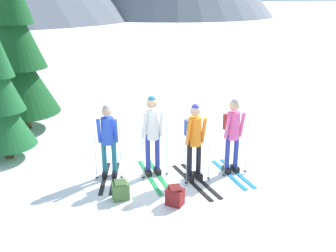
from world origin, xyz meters
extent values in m
plane|color=white|center=(0.00, 0.00, 0.00)|extent=(400.00, 400.00, 0.00)
cube|color=black|center=(-1.07, 0.21, 0.01)|extent=(0.39, 1.55, 0.02)
cube|color=black|center=(-1.29, 0.25, 0.01)|extent=(0.39, 1.55, 0.02)
cube|color=black|center=(-1.05, 0.31, 0.08)|extent=(0.16, 0.28, 0.12)
cylinder|color=#1E6B7A|center=(-1.05, 0.31, 0.52)|extent=(0.11, 0.11, 0.79)
cube|color=black|center=(-1.27, 0.35, 0.08)|extent=(0.16, 0.28, 0.12)
cylinder|color=#1E6B7A|center=(-1.27, 0.35, 0.52)|extent=(0.11, 0.11, 0.79)
cylinder|color=blue|center=(-1.16, 0.33, 1.09)|extent=(0.28, 0.28, 0.59)
sphere|color=tan|center=(-1.16, 0.33, 1.53)|extent=(0.21, 0.21, 0.21)
sphere|color=gray|center=(-1.16, 0.33, 1.59)|extent=(0.16, 0.16, 0.16)
cylinder|color=blue|center=(-1.00, 0.23, 1.11)|extent=(0.12, 0.21, 0.57)
cylinder|color=blue|center=(-1.35, 0.30, 1.11)|extent=(0.12, 0.21, 0.57)
cylinder|color=#A5A5AD|center=(-0.93, 0.10, 0.59)|extent=(0.02, 0.02, 1.19)
cylinder|color=black|center=(-0.93, 0.10, 0.06)|extent=(0.07, 0.07, 0.01)
cylinder|color=#A5A5AD|center=(-1.46, 0.20, 0.59)|extent=(0.02, 0.02, 1.19)
cylinder|color=black|center=(-1.46, 0.20, 0.06)|extent=(0.07, 0.07, 0.01)
cube|color=green|center=(-0.09, 0.10, 0.01)|extent=(0.26, 1.78, 0.02)
cube|color=green|center=(-0.31, 0.08, 0.01)|extent=(0.26, 1.78, 0.02)
cube|color=black|center=(-0.10, 0.20, 0.08)|extent=(0.13, 0.27, 0.12)
cylinder|color=#2D389E|center=(-0.10, 0.20, 0.56)|extent=(0.11, 0.11, 0.88)
cube|color=black|center=(-0.32, 0.18, 0.08)|extent=(0.13, 0.27, 0.12)
cylinder|color=#2D389E|center=(-0.32, 0.18, 0.56)|extent=(0.11, 0.11, 0.88)
cylinder|color=white|center=(-0.21, 0.19, 1.20)|extent=(0.28, 0.28, 0.66)
sphere|color=tan|center=(-0.21, 0.19, 1.69)|extent=(0.24, 0.24, 0.24)
sphere|color=#1E6B7A|center=(-0.21, 0.19, 1.76)|extent=(0.18, 0.18, 0.18)
cylinder|color=white|center=(-0.02, 0.14, 1.22)|extent=(0.10, 0.21, 0.62)
cylinder|color=white|center=(-0.38, 0.11, 1.22)|extent=(0.10, 0.21, 0.62)
cylinder|color=#A5A5AD|center=(0.08, 0.03, 0.66)|extent=(0.02, 0.02, 1.31)
cylinder|color=black|center=(0.08, 0.03, 0.06)|extent=(0.07, 0.07, 0.01)
cylinder|color=#A5A5AD|center=(-0.46, -0.02, 0.66)|extent=(0.02, 0.02, 1.31)
cylinder|color=black|center=(-0.46, -0.02, 0.06)|extent=(0.07, 0.07, 0.01)
cube|color=#384C99|center=(-0.22, 0.36, 1.24)|extent=(0.27, 0.18, 0.36)
cube|color=black|center=(0.75, -0.33, 0.01)|extent=(0.42, 1.78, 0.02)
cube|color=black|center=(0.53, -0.37, 0.01)|extent=(0.42, 1.78, 0.02)
cube|color=black|center=(0.73, -0.23, 0.08)|extent=(0.16, 0.28, 0.12)
cylinder|color=black|center=(0.73, -0.23, 0.53)|extent=(0.11, 0.11, 0.82)
cube|color=black|center=(0.51, -0.28, 0.08)|extent=(0.16, 0.28, 0.12)
cylinder|color=black|center=(0.51, -0.28, 0.53)|extent=(0.11, 0.11, 0.82)
cylinder|color=orange|center=(0.62, -0.26, 1.13)|extent=(0.28, 0.28, 0.62)
sphere|color=tan|center=(0.62, -0.26, 1.59)|extent=(0.22, 0.22, 0.22)
sphere|color=#2D389E|center=(0.62, -0.26, 1.65)|extent=(0.17, 0.17, 0.17)
cylinder|color=orange|center=(0.81, -0.28, 1.15)|extent=(0.12, 0.21, 0.59)
cylinder|color=orange|center=(0.46, -0.35, 1.15)|extent=(0.12, 0.21, 0.59)
cylinder|color=#A5A5AD|center=(0.92, -0.38, 0.62)|extent=(0.02, 0.02, 1.24)
cylinder|color=black|center=(0.92, -0.38, 0.06)|extent=(0.07, 0.07, 0.01)
cylinder|color=#A5A5AD|center=(0.39, -0.48, 0.62)|extent=(0.02, 0.02, 1.24)
cylinder|color=black|center=(0.39, -0.48, 0.06)|extent=(0.07, 0.07, 0.01)
cube|color=#384C99|center=(0.59, -0.09, 1.16)|extent=(0.29, 0.21, 0.36)
cube|color=#1E84D1|center=(1.68, -0.18, 0.01)|extent=(0.27, 1.56, 0.02)
cube|color=#1E84D1|center=(1.46, -0.21, 0.01)|extent=(0.27, 1.56, 0.02)
cube|color=black|center=(1.67, -0.08, 0.08)|extent=(0.14, 0.27, 0.12)
cylinder|color=#2D389E|center=(1.67, -0.08, 0.53)|extent=(0.11, 0.11, 0.83)
cube|color=black|center=(1.45, -0.11, 0.08)|extent=(0.14, 0.27, 0.12)
cylinder|color=#2D389E|center=(1.45, -0.11, 0.53)|extent=(0.11, 0.11, 0.83)
cylinder|color=#E55193|center=(1.56, -0.10, 1.14)|extent=(0.28, 0.28, 0.62)
sphere|color=tan|center=(1.56, -0.10, 1.59)|extent=(0.22, 0.22, 0.22)
sphere|color=gray|center=(1.56, -0.10, 1.66)|extent=(0.17, 0.17, 0.17)
cylinder|color=#E55193|center=(1.74, -0.14, 1.16)|extent=(0.10, 0.21, 0.59)
cylinder|color=#E55193|center=(1.39, -0.18, 1.16)|extent=(0.10, 0.21, 0.59)
cylinder|color=#A5A5AD|center=(1.85, -0.25, 0.62)|extent=(0.02, 0.02, 1.24)
cylinder|color=black|center=(1.85, -0.25, 0.06)|extent=(0.07, 0.07, 0.01)
cylinder|color=#A5A5AD|center=(1.31, -0.31, 0.62)|extent=(0.02, 0.02, 1.24)
cylinder|color=black|center=(1.31, -0.31, 0.06)|extent=(0.07, 0.07, 0.01)
cube|color=maroon|center=(1.54, 0.07, 1.17)|extent=(0.28, 0.19, 0.36)
cylinder|color=#51381E|center=(-3.53, 1.94, 0.33)|extent=(0.21, 0.21, 0.67)
cone|color=#195628|center=(-3.53, 1.94, 1.04)|extent=(1.43, 1.43, 1.41)
cylinder|color=#51381E|center=(-3.38, 4.17, 0.50)|extent=(0.31, 0.31, 1.01)
cone|color=#14471E|center=(-3.38, 4.17, 1.57)|extent=(2.16, 2.16, 2.13)
cone|color=#14471E|center=(-3.38, 4.17, 2.91)|extent=(1.65, 1.65, 2.13)
cube|color=maroon|center=(-0.04, -1.18, 0.17)|extent=(0.40, 0.39, 0.34)
cube|color=maroon|center=(-0.04, -1.18, 0.36)|extent=(0.22, 0.28, 0.04)
cube|color=#4C7238|center=(-1.04, -0.73, 0.17)|extent=(0.34, 0.26, 0.34)
cube|color=#39562A|center=(-1.04, -0.73, 0.36)|extent=(0.22, 0.28, 0.04)
camera|label=1|loc=(-1.63, -7.45, 3.88)|focal=40.51mm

